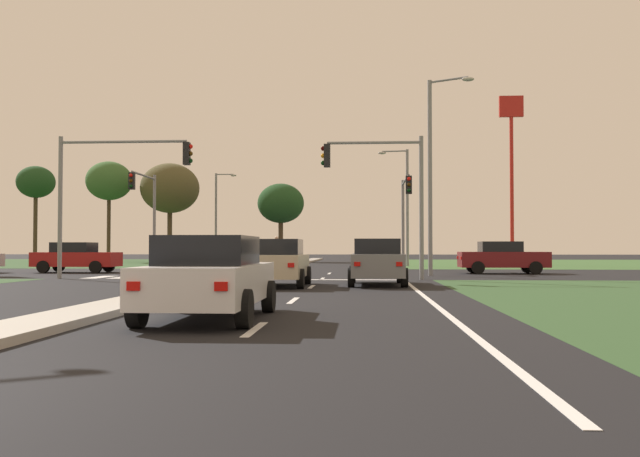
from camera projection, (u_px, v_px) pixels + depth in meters
The scene contains 40 objects.
ground_plane at pixel (261, 273), 35.26m from camera, with size 200.00×200.00×0.00m, color black.
grass_verge_far_left at pixel (17, 262), 61.30m from camera, with size 35.00×35.00×0.01m, color #2D4C28.
grass_verge_far_right at pixel (605, 263), 58.10m from camera, with size 35.00×35.00×0.01m, color #385B2D.
median_island_near at pixel (142, 300), 16.30m from camera, with size 1.20×22.00×0.14m, color #ADA89E.
median_island_far at pixel (303, 262), 60.20m from camera, with size 1.20×36.00×0.14m, color gray.
lane_dash_near at pixel (255, 329), 10.98m from camera, with size 0.14×2.00×0.01m, color silver.
lane_dash_second at pixel (293, 301), 16.97m from camera, with size 0.14×2.00×0.01m, color silver.
lane_dash_third at pixel (312, 287), 22.95m from camera, with size 0.14×2.00×0.01m, color silver.
lane_dash_fourth at pixel (322, 279), 28.94m from camera, with size 0.14×2.00×0.01m, color silver.
lane_dash_fifth at pixel (329, 273), 34.93m from camera, with size 0.14×2.00×0.01m, color silver.
edge_line_right at pixel (430, 301), 16.87m from camera, with size 0.14×24.00×0.01m, color silver.
stop_bar_near at pixel (328, 280), 28.03m from camera, with size 6.40×0.50×0.01m, color silver.
crosswalk_bar_near at pixel (100, 277), 30.47m from camera, with size 0.70×2.80×0.01m, color silver.
crosswalk_bar_second at pixel (125, 277), 30.40m from camera, with size 0.70×2.80×0.01m, color silver.
crosswalk_bar_third at pixel (151, 277), 30.33m from camera, with size 0.70×2.80×0.01m, color silver.
crosswalk_bar_fourth at pixel (177, 277), 30.25m from camera, with size 0.70×2.80×0.01m, color silver.
crosswalk_bar_fifth at pixel (203, 277), 30.18m from camera, with size 0.70×2.80×0.01m, color silver.
crosswalk_bar_sixth at pixel (229, 278), 30.11m from camera, with size 0.70×2.80×0.01m, color silver.
crosswalk_bar_seventh at pixel (255, 278), 30.04m from camera, with size 0.70×2.80×0.01m, color silver.
crosswalk_bar_eighth at pixel (281, 278), 29.96m from camera, with size 0.70×2.80×0.01m, color silver.
car_teal_near at pixel (275, 253), 59.23m from camera, with size 2.08×4.15×1.61m.
car_grey_second at pixel (377, 262), 24.19m from camera, with size 1.97×4.53×1.61m.
car_beige_third at pixel (277, 262), 23.33m from camera, with size 2.08×4.34×1.59m.
car_red_fourth at pixel (76, 257), 36.36m from camera, with size 4.35×2.04×1.59m.
car_maroon_fifth at pixel (503, 257), 34.87m from camera, with size 4.41×1.99×1.62m.
car_black_seventh at pixel (265, 255), 52.12m from camera, with size 2.00×4.47×1.55m.
car_white_eighth at pixel (210, 277), 12.54m from camera, with size 1.98×4.49×1.51m.
traffic_signal_far_right at pixel (405, 204), 39.32m from camera, with size 0.32×5.72×5.37m.
traffic_signal_far_left at pixel (146, 203), 40.84m from camera, with size 0.32×4.53×5.78m.
traffic_signal_near_left at pixel (108, 179), 29.14m from camera, with size 5.78×0.32×6.03m.
traffic_signal_near_right at pixel (386, 182), 28.40m from camera, with size 4.22×0.32×5.89m.
street_lamp_second at pixel (434, 166), 32.11m from camera, with size 2.02×1.18×9.15m.
street_lamp_third at pixel (405, 200), 48.85m from camera, with size 2.15×0.46×8.28m.
street_lamp_fourth at pixel (218, 212), 63.54m from camera, with size 2.01×0.28×8.17m.
pedestrian_at_median at pixel (276, 248), 43.77m from camera, with size 0.34×0.34×1.89m.
fastfood_pole_sign at pixel (511, 143), 52.45m from camera, with size 1.80×0.40×12.85m.
treeline_near at pixel (36, 183), 67.48m from camera, with size 3.66×3.66×9.30m.
treeline_second at pixel (109, 181), 64.74m from camera, with size 4.27×4.27×9.40m.
treeline_third at pixel (170, 189), 65.17m from camera, with size 5.52×5.52×9.28m.
treeline_fourth at pixel (281, 204), 65.07m from camera, with size 4.38×4.38×7.36m.
Camera 1 is at (5.23, -5.05, 1.30)m, focal length 38.80 mm.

